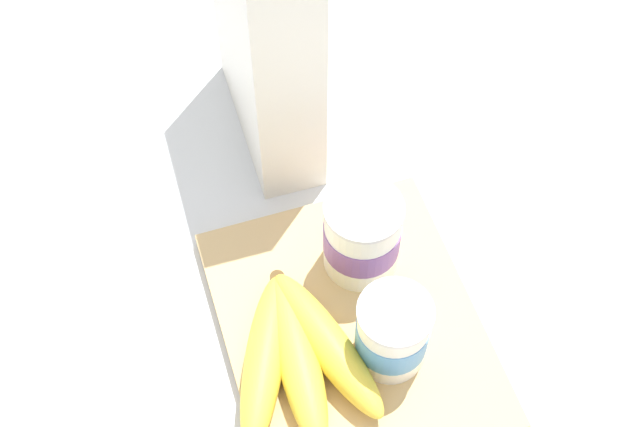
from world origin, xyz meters
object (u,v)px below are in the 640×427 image
(cutting_board, at_px, (351,328))
(yogurt_cup_back, at_px, (392,333))
(yogurt_cup_front, at_px, (362,235))
(cereal_box, at_px, (265,30))
(banana_bunch, at_px, (298,352))

(cutting_board, distance_m, yogurt_cup_back, 0.07)
(yogurt_cup_front, bearing_deg, cutting_board, -26.16)
(cereal_box, height_order, yogurt_cup_front, cereal_box)
(banana_bunch, bearing_deg, cutting_board, 109.28)
(cereal_box, distance_m, yogurt_cup_front, 0.23)
(cutting_board, relative_size, cereal_box, 1.00)
(cutting_board, bearing_deg, banana_bunch, -70.72)
(cutting_board, relative_size, banana_bunch, 1.58)
(cutting_board, relative_size, yogurt_cup_front, 3.05)
(cereal_box, bearing_deg, yogurt_cup_front, -170.66)
(yogurt_cup_back, distance_m, banana_bunch, 0.09)
(cutting_board, xyz_separation_m, yogurt_cup_front, (-0.06, 0.03, 0.05))
(yogurt_cup_back, bearing_deg, banana_bunch, -102.15)
(yogurt_cup_front, bearing_deg, cereal_box, -171.64)
(cereal_box, bearing_deg, yogurt_cup_back, -174.69)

